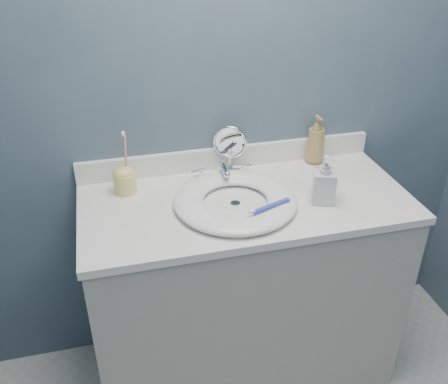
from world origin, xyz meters
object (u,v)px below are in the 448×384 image
object	(u,v)px
soap_bottle_amber	(316,140)
toothbrush_holder	(125,179)
soap_bottle_clear	(324,180)
makeup_mirror	(230,147)

from	to	relation	value
soap_bottle_amber	toothbrush_holder	size ratio (longest dim) A/B	0.84
soap_bottle_amber	soap_bottle_clear	size ratio (longest dim) A/B	1.14
soap_bottle_amber	soap_bottle_clear	distance (m)	0.32
soap_bottle_amber	toothbrush_holder	world-z (taller)	toothbrush_holder
toothbrush_holder	soap_bottle_amber	bearing A→B (deg)	4.18
makeup_mirror	toothbrush_holder	world-z (taller)	toothbrush_holder
makeup_mirror	toothbrush_holder	size ratio (longest dim) A/B	0.82
makeup_mirror	soap_bottle_clear	world-z (taller)	makeup_mirror
makeup_mirror	soap_bottle_amber	bearing A→B (deg)	20.67
soap_bottle_amber	soap_bottle_clear	xyz separation A→B (m)	(-0.10, -0.30, -0.01)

